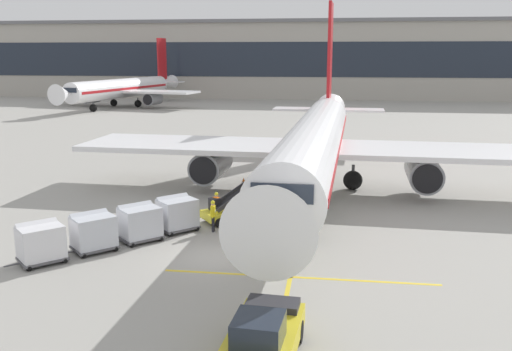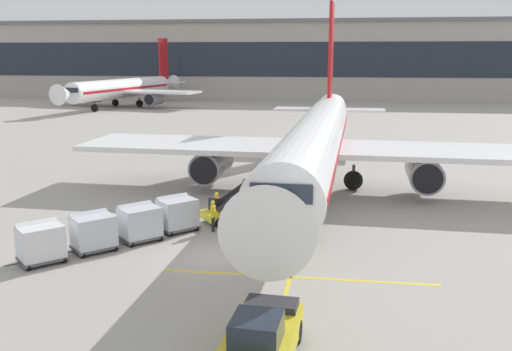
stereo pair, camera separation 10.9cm
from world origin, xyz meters
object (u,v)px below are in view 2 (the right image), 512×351
Objects in this scene: belt_loader at (236,205)px; baggage_cart_third at (93,231)px; ground_crew_by_carts at (174,215)px; parked_airplane at (316,142)px; ground_crew_marshaller at (189,213)px; baggage_cart_fourth at (40,242)px; ground_crew_by_loader at (217,205)px; distant_airplane at (124,89)px; ground_crew_wingwalker at (213,214)px; baggage_cart_second at (139,222)px; pushback_tug at (261,337)px; safety_cone_engine_keepout at (244,183)px; baggage_cart_lead at (177,213)px.

baggage_cart_third is at bearing -135.04° from belt_loader.
ground_crew_by_carts is (3.15, 3.31, -0.00)m from baggage_cart_third.
parked_airplane is 17.49m from baggage_cart_third.
ground_crew_marshaller is (0.72, 0.43, 0.00)m from ground_crew_by_carts.
belt_loader is at bearing 45.45° from baggage_cart_fourth.
distant_airplane reaches higher than ground_crew_by_loader.
belt_loader is (-4.24, -7.90, -2.60)m from parked_airplane.
ground_crew_wingwalker is at bearing -116.87° from parked_airplane.
baggage_cart_fourth reaches higher than ground_crew_wingwalker.
ground_crew_by_loader is (4.97, 5.70, -0.00)m from baggage_cart_third.
baggage_cart_second and baggage_cart_third have the same top height.
pushback_tug is 2.60× the size of ground_crew_wingwalker.
ground_crew_by_carts and ground_crew_wingwalker have the same top height.
parked_airplane is at bearing -1.53° from safety_cone_engine_keepout.
baggage_cart_second is 1.00× the size of baggage_cart_third.
ground_crew_by_loader is at bearing -162.85° from belt_loader.
ground_crew_marshaller is 1.00× the size of ground_crew_wingwalker.
pushback_tug reaches higher than ground_crew_wingwalker.
baggage_cart_lead is at bearing 48.69° from baggage_cart_fourth.
ground_crew_by_carts is 2.27× the size of safety_cone_engine_keepout.
baggage_cart_lead is 3.30× the size of safety_cone_engine_keepout.
belt_loader is 8.53m from baggage_cart_third.
baggage_cart_lead is 1.00× the size of baggage_cart_second.
ground_crew_wingwalker is (-5.11, -10.08, -2.52)m from parked_airplane.
parked_airplane is 8.79× the size of belt_loader.
pushback_tug is at bearing -79.31° from safety_cone_engine_keepout.
ground_crew_wingwalker is 10.24m from safety_cone_engine_keepout.
parked_airplane is at bearing 57.20° from ground_crew_by_loader.
parked_airplane is 24.47× the size of ground_crew_by_loader.
ground_crew_by_loader is (-1.07, -0.33, 0.08)m from belt_loader.
pushback_tug reaches higher than ground_crew_by_carts.
belt_loader is at bearing 38.88° from baggage_cart_lead.
baggage_cart_fourth is 10.10m from ground_crew_by_loader.
baggage_cart_lead is 14.18m from pushback_tug.
baggage_cart_lead is at bearing 85.99° from ground_crew_by_carts.
ground_crew_by_carts is at bearing -123.86° from parked_airplane.
safety_cone_engine_keepout is at bearing -61.86° from distant_airplane.
pushback_tug is at bearing -54.03° from baggage_cart_second.
ground_crew_by_carts is (-7.13, -10.62, -2.52)m from parked_airplane.
belt_loader reaches higher than safety_cone_engine_keepout.
safety_cone_engine_keepout is at bearing 100.69° from pushback_tug.
ground_crew_by_carts is 76.31m from distant_airplane.
baggage_cart_second is at bearing 46.67° from baggage_cart_fourth.
baggage_cart_fourth is 1.46× the size of ground_crew_wingwalker.
ground_crew_marshaller is 10.42m from safety_cone_engine_keepout.
safety_cone_engine_keepout is (2.05, 10.75, -0.62)m from ground_crew_by_carts.
distant_airplane is (-29.79, 69.81, 2.33)m from baggage_cart_lead.
ground_crew_wingwalker is (0.20, -1.85, 0.00)m from ground_crew_by_loader.
parked_airplane is at bearing 57.85° from ground_crew_marshaller.
ground_crew_wingwalker is at bearing 36.67° from baggage_cart_third.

